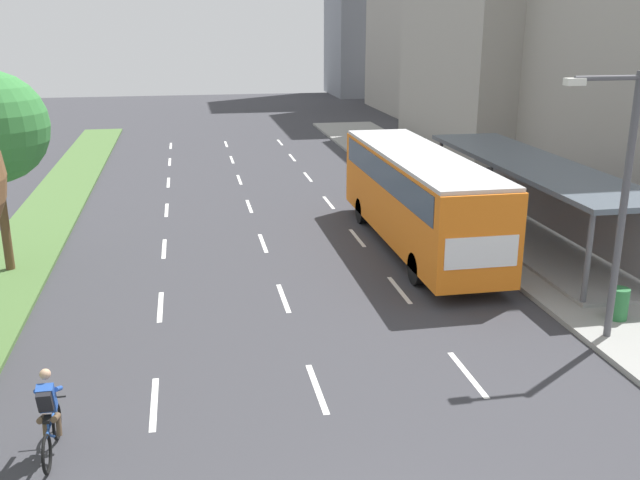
{
  "coord_description": "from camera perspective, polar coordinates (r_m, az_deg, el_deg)",
  "views": [
    {
      "loc": [
        -2.53,
        -7.39,
        7.78
      ],
      "look_at": [
        1.38,
        13.35,
        1.2
      ],
      "focal_mm": 40.08,
      "sensor_mm": 36.0,
      "label": 1
    }
  ],
  "objects": [
    {
      "name": "trash_bin",
      "position": [
        20.47,
        22.72,
        -4.71
      ],
      "size": [
        0.52,
        0.52,
        0.85
      ],
      "primitive_type": "cylinder",
      "color": "#286B38",
      "rests_on": "sidewalk_right"
    },
    {
      "name": "sidewalk_right",
      "position": [
        30.79,
        12.19,
        2.43
      ],
      "size": [
        4.5,
        52.0,
        0.15
      ],
      "primitive_type": "cube",
      "color": "gray",
      "rests_on": "ground"
    },
    {
      "name": "bus",
      "position": [
        24.95,
        7.8,
        3.92
      ],
      "size": [
        2.54,
        11.29,
        3.37
      ],
      "color": "orange",
      "rests_on": "ground"
    },
    {
      "name": "bus_shelter",
      "position": [
        26.3,
        16.96,
        3.56
      ],
      "size": [
        2.9,
        12.64,
        2.86
      ],
      "color": "gray",
      "rests_on": "sidewalk_right"
    },
    {
      "name": "lane_divider_left",
      "position": [
        25.74,
        -12.34,
        -0.68
      ],
      "size": [
        0.14,
        45.26,
        0.01
      ],
      "color": "white",
      "rests_on": "ground"
    },
    {
      "name": "building_mid_right",
      "position": [
        47.02,
        13.58,
        15.65
      ],
      "size": [
        7.31,
        14.24,
        13.57
      ],
      "primitive_type": "cube",
      "color": "#A39E93",
      "rests_on": "ground"
    },
    {
      "name": "cyclist",
      "position": [
        14.36,
        -20.8,
        -13.07
      ],
      "size": [
        0.46,
        1.82,
        1.71
      ],
      "color": "black",
      "rests_on": "ground"
    },
    {
      "name": "streetlight",
      "position": [
        18.24,
        22.73,
        3.64
      ],
      "size": [
        1.91,
        0.24,
        6.5
      ],
      "color": "#4C4C51",
      "rests_on": "sidewalk_right"
    },
    {
      "name": "lane_divider_right",
      "position": [
        26.42,
        2.99,
        0.18
      ],
      "size": [
        0.14,
        45.26,
        0.01
      ],
      "color": "white",
      "rests_on": "ground"
    },
    {
      "name": "lane_divider_center",
      "position": [
        25.85,
        -4.58,
        -0.25
      ],
      "size": [
        0.14,
        45.26,
        0.01
      ],
      "color": "white",
      "rests_on": "ground"
    },
    {
      "name": "median_strip",
      "position": [
        29.03,
        -21.73,
        0.64
      ],
      "size": [
        2.6,
        52.0,
        0.12
      ],
      "primitive_type": "cube",
      "color": "#4C7038",
      "rests_on": "ground"
    }
  ]
}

